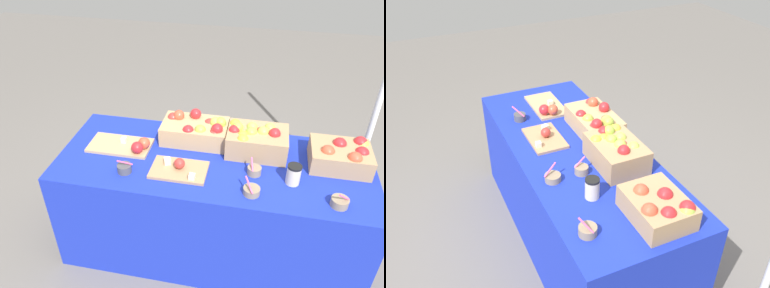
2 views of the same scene
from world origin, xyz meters
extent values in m
plane|color=slate|center=(0.00, 0.00, 0.00)|extent=(10.00, 10.00, 0.00)
cube|color=#192DB7|center=(0.00, 0.00, 0.37)|extent=(1.90, 0.76, 0.74)
cube|color=tan|center=(0.73, 0.10, 0.80)|extent=(0.34, 0.27, 0.12)
sphere|color=#D14C33|center=(0.65, 0.06, 0.86)|extent=(0.08, 0.08, 0.08)
sphere|color=#99B742|center=(0.86, 0.18, 0.84)|extent=(0.08, 0.08, 0.08)
sphere|color=red|center=(0.84, 0.09, 0.85)|extent=(0.08, 0.08, 0.08)
sphere|color=red|center=(0.85, 0.19, 0.86)|extent=(0.08, 0.08, 0.08)
sphere|color=red|center=(0.72, 0.15, 0.86)|extent=(0.08, 0.08, 0.08)
sphere|color=#D14C33|center=(0.79, 0.02, 0.86)|extent=(0.08, 0.08, 0.08)
cube|color=tan|center=(0.24, 0.14, 0.81)|extent=(0.37, 0.26, 0.15)
sphere|color=gold|center=(0.10, 0.22, 0.88)|extent=(0.07, 0.07, 0.07)
sphere|color=red|center=(0.10, 0.13, 0.88)|extent=(0.07, 0.07, 0.07)
sphere|color=#B2C64C|center=(0.21, 0.19, 0.88)|extent=(0.07, 0.07, 0.07)
sphere|color=#99B742|center=(0.20, 0.13, 0.88)|extent=(0.07, 0.07, 0.07)
sphere|color=gold|center=(0.16, 0.10, 0.87)|extent=(0.07, 0.07, 0.07)
sphere|color=red|center=(0.34, 0.13, 0.89)|extent=(0.07, 0.07, 0.07)
sphere|color=#B2C64C|center=(0.27, 0.15, 0.88)|extent=(0.07, 0.07, 0.07)
sphere|color=#99B742|center=(0.12, 0.16, 0.89)|extent=(0.07, 0.07, 0.07)
sphere|color=#B2C64C|center=(0.31, 0.22, 0.87)|extent=(0.07, 0.07, 0.07)
sphere|color=#B2332D|center=(0.26, 0.17, 0.87)|extent=(0.07, 0.07, 0.07)
sphere|color=gold|center=(0.16, 0.05, 0.88)|extent=(0.07, 0.07, 0.07)
cube|color=tan|center=(-0.16, 0.20, 0.80)|extent=(0.42, 0.26, 0.13)
sphere|color=#B2332D|center=(-0.07, 0.24, 0.85)|extent=(0.07, 0.07, 0.07)
sphere|color=#B2332D|center=(-0.02, 0.13, 0.85)|extent=(0.07, 0.07, 0.07)
sphere|color=#99B742|center=(0.01, 0.22, 0.88)|extent=(0.07, 0.07, 0.07)
sphere|color=#D14C33|center=(-0.27, 0.24, 0.88)|extent=(0.07, 0.07, 0.07)
sphere|color=#99B742|center=(-0.11, 0.13, 0.86)|extent=(0.07, 0.07, 0.07)
sphere|color=red|center=(-0.17, 0.27, 0.89)|extent=(0.07, 0.07, 0.07)
sphere|color=red|center=(-0.01, 0.14, 0.88)|extent=(0.07, 0.07, 0.07)
sphere|color=red|center=(-0.18, 0.11, 0.86)|extent=(0.07, 0.07, 0.07)
sphere|color=#B2332D|center=(-0.31, 0.24, 0.86)|extent=(0.07, 0.07, 0.07)
sphere|color=#B2C64C|center=(-0.03, 0.22, 0.87)|extent=(0.07, 0.07, 0.07)
cube|color=tan|center=(-0.18, -0.15, 0.75)|extent=(0.33, 0.21, 0.02)
cube|color=beige|center=(-0.09, -0.22, 0.77)|extent=(0.04, 0.04, 0.03)
cube|color=beige|center=(-0.26, -0.11, 0.78)|extent=(0.05, 0.05, 0.04)
sphere|color=#B2332D|center=(-0.18, -0.14, 0.79)|extent=(0.06, 0.06, 0.06)
cube|color=tan|center=(-0.61, 0.02, 0.75)|extent=(0.39, 0.21, 0.02)
cube|color=beige|center=(-0.59, 0.05, 0.78)|extent=(0.04, 0.04, 0.03)
sphere|color=#D14C33|center=(-0.44, 0.01, 0.80)|extent=(0.07, 0.07, 0.07)
sphere|color=red|center=(-0.47, -0.04, 0.80)|extent=(0.07, 0.07, 0.07)
cylinder|color=gray|center=(0.25, -0.26, 0.76)|extent=(0.09, 0.09, 0.04)
cylinder|color=#EA598C|center=(0.23, -0.27, 0.81)|extent=(0.06, 0.09, 0.05)
cylinder|color=gray|center=(0.70, -0.26, 0.76)|extent=(0.09, 0.09, 0.05)
cylinder|color=#EA598C|center=(0.71, -0.27, 0.81)|extent=(0.07, 0.06, 0.07)
cylinder|color=gray|center=(0.25, -0.08, 0.76)|extent=(0.08, 0.08, 0.05)
cylinder|color=#EA598C|center=(0.23, -0.09, 0.81)|extent=(0.03, 0.08, 0.06)
cylinder|color=#4C4C51|center=(-0.49, -0.21, 0.76)|extent=(0.08, 0.08, 0.05)
cylinder|color=#EA598C|center=(-0.48, -0.23, 0.82)|extent=(0.07, 0.08, 0.07)
cylinder|color=beige|center=(0.46, -0.12, 0.79)|extent=(0.08, 0.08, 0.11)
cylinder|color=black|center=(0.46, -0.12, 0.85)|extent=(0.08, 0.08, 0.01)
camera|label=1|loc=(0.24, -1.83, 2.13)|focal=35.56mm
camera|label=2|loc=(1.97, -0.88, 2.17)|focal=38.66mm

